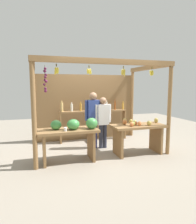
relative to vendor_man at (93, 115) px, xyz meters
The scene contains 7 objects.
ground_plane 0.97m from the vendor_man, 18.38° to the right, with size 12.00×12.00×0.00m, color gray.
market_stall 0.64m from the vendor_man, 82.26° to the left, with size 3.46×2.21×2.40m.
fruit_counter_left 1.18m from the vendor_man, 133.34° to the right, with size 1.40×0.64×1.04m.
fruit_counter_right 1.33m from the vendor_man, 39.34° to the right, with size 1.41×0.65×0.92m.
bottle_shelf_unit 0.81m from the vendor_man, 73.68° to the left, with size 2.22×0.22×1.36m.
vendor_man is the anchor object (origin of this frame).
vendor_woman 0.30m from the vendor_man, 14.29° to the right, with size 0.48×0.20×1.47m.
Camera 1 is at (-1.61, -5.39, 1.79)m, focal length 32.03 mm.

